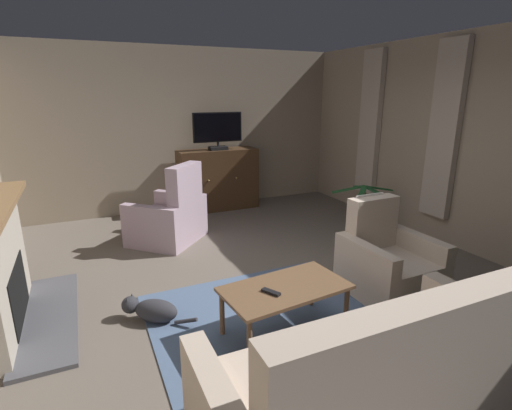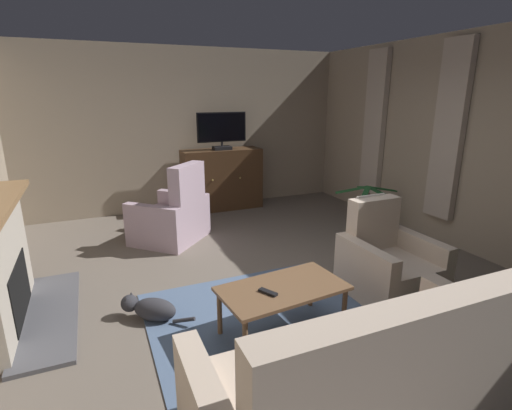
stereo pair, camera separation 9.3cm
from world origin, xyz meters
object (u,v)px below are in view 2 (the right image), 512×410
coffee_table (283,292)px  sofa_floral (368,385)px  tv_remote (268,292)px  armchair_in_far_corner (388,265)px  tv_cabinet (222,180)px  armchair_by_fireplace (173,217)px  potted_plant_small_fern_corner (366,215)px  cat (151,308)px  television (222,130)px

coffee_table → sofa_floral: sofa_floral is taller
tv_remote → armchair_in_far_corner: (1.52, 0.27, -0.15)m
coffee_table → tv_remote: tv_remote is taller
tv_cabinet → sofa_floral: bearing=-98.3°
tv_remote → armchair_by_fireplace: (-0.26, 2.69, -0.12)m
coffee_table → sofa_floral: bearing=-89.4°
tv_cabinet → tv_remote: (-0.91, -3.97, -0.06)m
tv_cabinet → potted_plant_small_fern_corner: (1.74, -1.92, -0.31)m
tv_remote → armchair_in_far_corner: bearing=71.6°
coffee_table → cat: size_ratio=1.85×
coffee_table → armchair_in_far_corner: armchair_in_far_corner is taller
coffee_table → potted_plant_small_fern_corner: (2.49, 2.00, -0.19)m
television → armchair_in_far_corner: bearing=-80.6°
coffee_table → armchair_by_fireplace: armchair_by_fireplace is taller
tv_remote → armchair_by_fireplace: 2.71m
armchair_in_far_corner → potted_plant_small_fern_corner: (1.14, 1.78, -0.10)m
television → cat: (-1.78, -3.19, -1.32)m
television → armchair_in_far_corner: size_ratio=0.88×
television → sofa_floral: size_ratio=0.41×
tv_cabinet → tv_remote: 4.08m
tv_cabinet → sofa_floral: 5.10m
coffee_table → tv_remote: 0.18m
coffee_table → tv_remote: (-0.16, -0.05, 0.06)m
armchair_in_far_corner → potted_plant_small_fern_corner: 2.11m
television → tv_cabinet: bearing=90.0°
armchair_by_fireplace → sofa_floral: bearing=-83.5°
armchair_in_far_corner → television: bearing=99.4°
television → tv_remote: size_ratio=5.17×
television → sofa_floral: 5.16m
armchair_by_fireplace → cat: (-0.62, -1.97, -0.23)m
tv_cabinet → cat: 3.73m
tv_cabinet → tv_remote: size_ratio=8.33×
tv_cabinet → cat: bearing=-118.8°
television → armchair_by_fireplace: size_ratio=0.70×
armchair_by_fireplace → armchair_in_far_corner: bearing=-53.8°
tv_cabinet → armchair_by_fireplace: 1.74m
television → potted_plant_small_fern_corner: size_ratio=0.90×
television → armchair_by_fireplace: (-1.17, -1.23, -1.09)m
tv_cabinet → cat: size_ratio=2.31×
coffee_table → potted_plant_small_fern_corner: bearing=38.7°
potted_plant_small_fern_corner → tv_remote: bearing=-142.3°
coffee_table → armchair_in_far_corner: 1.37m
tv_cabinet → armchair_by_fireplace: armchair_by_fireplace is taller
tv_cabinet → armchair_in_far_corner: size_ratio=1.42×
television → cat: television is taller
coffee_table → cat: 1.27m
sofa_floral → armchair_by_fireplace: armchair_by_fireplace is taller
sofa_floral → potted_plant_small_fern_corner: (2.48, 3.12, -0.12)m
armchair_by_fireplace → armchair_in_far_corner: (1.77, -2.42, -0.03)m
coffee_table → cat: (-1.04, 0.67, -0.29)m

